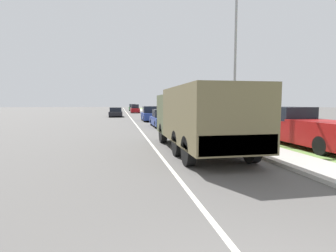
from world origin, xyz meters
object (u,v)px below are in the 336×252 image
(car_nearest_ahead, at_px, (163,119))
(pickup_truck, at_px, (305,128))
(military_truck, at_px, (200,116))
(car_second_ahead, at_px, (150,114))
(car_third_ahead, at_px, (116,112))
(lamp_post, at_px, (232,55))
(car_farthest_ahead, at_px, (132,108))
(car_fourth_ahead, at_px, (135,109))

(car_nearest_ahead, xyz_separation_m, pickup_truck, (4.90, -11.49, 0.22))
(military_truck, bearing_deg, car_second_ahead, 89.47)
(military_truck, relative_size, car_nearest_ahead, 1.72)
(car_third_ahead, distance_m, lamp_post, 27.11)
(military_truck, distance_m, pickup_truck, 5.34)
(car_nearest_ahead, xyz_separation_m, car_second_ahead, (-0.22, 7.35, 0.07))
(pickup_truck, height_order, lamp_post, lamp_post)
(lamp_post, bearing_deg, military_truck, -132.01)
(pickup_truck, bearing_deg, lamp_post, 132.42)
(car_third_ahead, distance_m, car_farthest_ahead, 28.94)
(military_truck, distance_m, car_third_ahead, 29.31)
(car_nearest_ahead, height_order, car_third_ahead, car_nearest_ahead)
(car_second_ahead, bearing_deg, car_fourth_ahead, 90.77)
(lamp_post, bearing_deg, car_second_ahead, 99.14)
(military_truck, xyz_separation_m, car_fourth_ahead, (-0.14, 43.18, -0.77))
(car_nearest_ahead, bearing_deg, pickup_truck, -66.91)
(car_fourth_ahead, xyz_separation_m, pickup_truck, (5.44, -42.88, 0.13))
(car_nearest_ahead, xyz_separation_m, car_third_ahead, (-4.24, 17.25, -0.05))
(pickup_truck, bearing_deg, car_farthest_ahead, 95.17)
(military_truck, xyz_separation_m, car_third_ahead, (-3.84, 29.04, -0.91))
(car_nearest_ahead, xyz_separation_m, car_farthest_ahead, (-0.29, 45.92, 0.08))
(car_farthest_ahead, xyz_separation_m, lamp_post, (2.66, -54.65, 3.95))
(car_fourth_ahead, distance_m, car_farthest_ahead, 14.54)
(car_nearest_ahead, distance_m, car_third_ahead, 17.76)
(car_farthest_ahead, height_order, pickup_truck, pickup_truck)
(car_fourth_ahead, bearing_deg, military_truck, -89.81)
(car_second_ahead, relative_size, pickup_truck, 0.76)
(car_fourth_ahead, bearing_deg, pickup_truck, -82.77)
(car_nearest_ahead, distance_m, car_farthest_ahead, 45.93)
(car_fourth_ahead, distance_m, pickup_truck, 43.22)
(car_second_ahead, xyz_separation_m, car_fourth_ahead, (-0.32, 24.04, 0.02))
(military_truck, relative_size, car_farthest_ahead, 1.67)
(car_third_ahead, bearing_deg, car_fourth_ahead, 75.34)
(car_fourth_ahead, xyz_separation_m, car_farthest_ahead, (0.25, 14.53, -0.01))
(car_nearest_ahead, relative_size, lamp_post, 0.57)
(car_farthest_ahead, bearing_deg, car_third_ahead, -97.83)
(military_truck, xyz_separation_m, car_nearest_ahead, (0.39, 11.79, -0.86))
(car_fourth_ahead, relative_size, lamp_post, 0.57)
(car_fourth_ahead, relative_size, pickup_truck, 0.83)
(lamp_post, bearing_deg, car_nearest_ahead, 105.20)
(car_nearest_ahead, distance_m, pickup_truck, 12.49)
(car_second_ahead, bearing_deg, lamp_post, -80.86)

